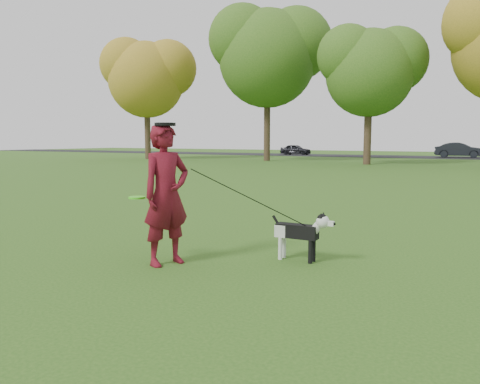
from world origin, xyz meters
The scene contains 8 objects.
ground centered at (0.00, 0.00, 0.00)m, with size 120.00×120.00×0.00m, color #285116.
road centered at (0.00, 40.00, 0.01)m, with size 120.00×7.00×0.02m, color black.
man centered at (-0.33, -0.57, 0.94)m, with size 0.69×0.45×1.89m, color #590C15.
dog centered at (1.20, 0.45, 0.43)m, with size 0.93×0.19×0.71m.
car_left centered at (-14.89, 40.00, 0.56)m, with size 1.27×3.15×1.07m, color black.
car_mid centered at (0.60, 40.00, 0.68)m, with size 1.41×4.03×1.33m, color black.
man_held_items centered at (0.72, -0.09, 0.89)m, with size 2.22×1.21×1.42m.
tree_row centered at (-1.43, 26.07, 7.41)m, with size 51.74×8.86×12.01m.
Camera 1 is at (3.50, -5.51, 1.69)m, focal length 35.00 mm.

